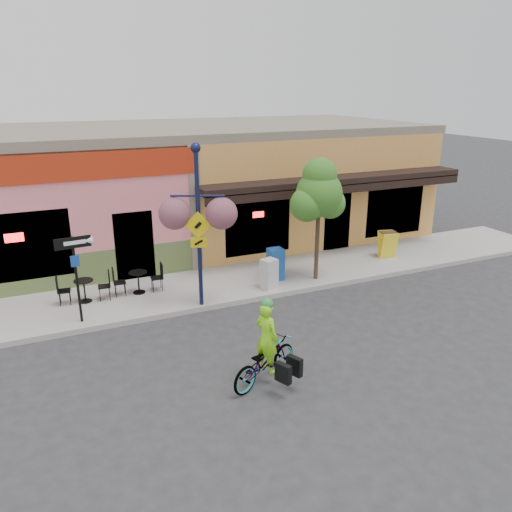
{
  "coord_description": "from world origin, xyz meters",
  "views": [
    {
      "loc": [
        -5.57,
        -11.57,
        5.91
      ],
      "look_at": [
        -0.17,
        0.5,
        1.4
      ],
      "focal_mm": 35.0,
      "sensor_mm": 36.0,
      "label": 1
    }
  ],
  "objects_px": {
    "bicycle": "(264,361)",
    "one_way_sign": "(77,280)",
    "cyclist_rider": "(267,348)",
    "newspaper_box_grey": "(269,274)",
    "street_tree": "(318,220)",
    "building": "(188,183)",
    "lamp_post": "(199,227)",
    "newspaper_box_blue": "(276,264)"
  },
  "relations": [
    {
      "from": "cyclist_rider",
      "to": "newspaper_box_blue",
      "type": "distance_m",
      "value": 5.48
    },
    {
      "from": "lamp_post",
      "to": "cyclist_rider",
      "type": "bearing_deg",
      "value": -64.83
    },
    {
      "from": "newspaper_box_grey",
      "to": "cyclist_rider",
      "type": "bearing_deg",
      "value": -132.67
    },
    {
      "from": "building",
      "to": "cyclist_rider",
      "type": "relative_size",
      "value": 11.77
    },
    {
      "from": "newspaper_box_blue",
      "to": "newspaper_box_grey",
      "type": "bearing_deg",
      "value": -131.45
    },
    {
      "from": "bicycle",
      "to": "newspaper_box_grey",
      "type": "distance_m",
      "value": 4.78
    },
    {
      "from": "building",
      "to": "lamp_post",
      "type": "height_order",
      "value": "lamp_post"
    },
    {
      "from": "cyclist_rider",
      "to": "newspaper_box_blue",
      "type": "relative_size",
      "value": 1.52
    },
    {
      "from": "lamp_post",
      "to": "street_tree",
      "type": "xyz_separation_m",
      "value": [
        3.92,
        0.41,
        -0.3
      ]
    },
    {
      "from": "building",
      "to": "newspaper_box_grey",
      "type": "bearing_deg",
      "value": -85.99
    },
    {
      "from": "building",
      "to": "one_way_sign",
      "type": "relative_size",
      "value": 7.96
    },
    {
      "from": "bicycle",
      "to": "street_tree",
      "type": "height_order",
      "value": "street_tree"
    },
    {
      "from": "lamp_post",
      "to": "street_tree",
      "type": "bearing_deg",
      "value": 29.35
    },
    {
      "from": "building",
      "to": "bicycle",
      "type": "xyz_separation_m",
      "value": [
        -1.69,
        -10.81,
        -1.77
      ]
    },
    {
      "from": "building",
      "to": "newspaper_box_grey",
      "type": "distance_m",
      "value": 6.76
    },
    {
      "from": "bicycle",
      "to": "lamp_post",
      "type": "xyz_separation_m",
      "value": [
        -0.08,
        3.98,
        1.89
      ]
    },
    {
      "from": "cyclist_rider",
      "to": "newspaper_box_grey",
      "type": "height_order",
      "value": "cyclist_rider"
    },
    {
      "from": "one_way_sign",
      "to": "cyclist_rider",
      "type": "bearing_deg",
      "value": -58.03
    },
    {
      "from": "one_way_sign",
      "to": "newspaper_box_grey",
      "type": "bearing_deg",
      "value": -5.45
    },
    {
      "from": "street_tree",
      "to": "cyclist_rider",
      "type": "bearing_deg",
      "value": -130.8
    },
    {
      "from": "newspaper_box_grey",
      "to": "street_tree",
      "type": "distance_m",
      "value": 2.24
    },
    {
      "from": "one_way_sign",
      "to": "street_tree",
      "type": "distance_m",
      "value": 7.12
    },
    {
      "from": "cyclist_rider",
      "to": "street_tree",
      "type": "height_order",
      "value": "street_tree"
    },
    {
      "from": "one_way_sign",
      "to": "newspaper_box_blue",
      "type": "distance_m",
      "value": 5.94
    },
    {
      "from": "bicycle",
      "to": "one_way_sign",
      "type": "bearing_deg",
      "value": 13.42
    },
    {
      "from": "lamp_post",
      "to": "newspaper_box_blue",
      "type": "xyz_separation_m",
      "value": [
        2.71,
        0.85,
        -1.71
      ]
    },
    {
      "from": "lamp_post",
      "to": "one_way_sign",
      "type": "relative_size",
      "value": 1.94
    },
    {
      "from": "cyclist_rider",
      "to": "one_way_sign",
      "type": "xyz_separation_m",
      "value": [
        -3.29,
        4.22,
        0.52
      ]
    },
    {
      "from": "newspaper_box_blue",
      "to": "street_tree",
      "type": "height_order",
      "value": "street_tree"
    },
    {
      "from": "bicycle",
      "to": "lamp_post",
      "type": "bearing_deg",
      "value": -22.93
    },
    {
      "from": "building",
      "to": "street_tree",
      "type": "height_order",
      "value": "building"
    },
    {
      "from": "lamp_post",
      "to": "newspaper_box_grey",
      "type": "relative_size",
      "value": 4.85
    },
    {
      "from": "bicycle",
      "to": "lamp_post",
      "type": "relative_size",
      "value": 0.41
    },
    {
      "from": "street_tree",
      "to": "lamp_post",
      "type": "bearing_deg",
      "value": -173.99
    },
    {
      "from": "cyclist_rider",
      "to": "lamp_post",
      "type": "distance_m",
      "value": 4.29
    },
    {
      "from": "one_way_sign",
      "to": "newspaper_box_blue",
      "type": "height_order",
      "value": "one_way_sign"
    },
    {
      "from": "newspaper_box_grey",
      "to": "street_tree",
      "type": "bearing_deg",
      "value": -12.44
    },
    {
      "from": "newspaper_box_blue",
      "to": "lamp_post",
      "type": "bearing_deg",
      "value": -162.84
    },
    {
      "from": "bicycle",
      "to": "newspaper_box_grey",
      "type": "height_order",
      "value": "newspaper_box_grey"
    },
    {
      "from": "bicycle",
      "to": "cyclist_rider",
      "type": "distance_m",
      "value": 0.29
    },
    {
      "from": "building",
      "to": "newspaper_box_blue",
      "type": "distance_m",
      "value": 6.27
    },
    {
      "from": "newspaper_box_grey",
      "to": "newspaper_box_blue",
      "type": "bearing_deg",
      "value": 32.27
    }
  ]
}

